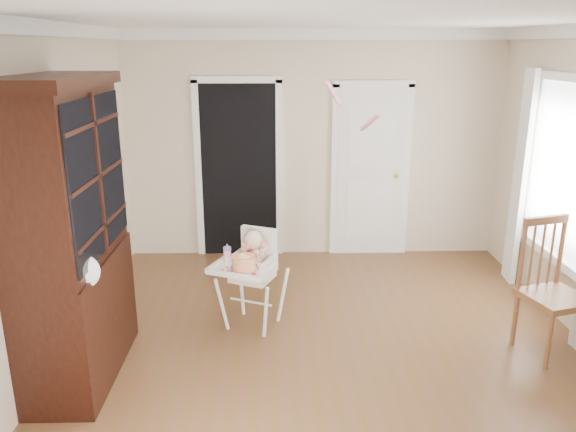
{
  "coord_description": "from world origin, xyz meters",
  "views": [
    {
      "loc": [
        -0.45,
        -4.19,
        2.5
      ],
      "look_at": [
        -0.35,
        0.46,
        1.1
      ],
      "focal_mm": 35.0,
      "sensor_mm": 36.0,
      "label": 1
    }
  ],
  "objects_px": {
    "china_cabinet": "(70,235)",
    "dining_chair": "(552,293)",
    "cake": "(244,263)",
    "high_chair": "(252,268)",
    "sippy_cup": "(227,254)"
  },
  "relations": [
    {
      "from": "china_cabinet",
      "to": "dining_chair",
      "type": "xyz_separation_m",
      "value": [
        3.83,
        0.26,
        -0.62
      ]
    },
    {
      "from": "dining_chair",
      "to": "cake",
      "type": "bearing_deg",
      "value": 156.81
    },
    {
      "from": "high_chair",
      "to": "dining_chair",
      "type": "distance_m",
      "value": 2.57
    },
    {
      "from": "cake",
      "to": "china_cabinet",
      "type": "distance_m",
      "value": 1.44
    },
    {
      "from": "cake",
      "to": "sippy_cup",
      "type": "height_order",
      "value": "sippy_cup"
    },
    {
      "from": "high_chair",
      "to": "cake",
      "type": "bearing_deg",
      "value": -82.52
    },
    {
      "from": "sippy_cup",
      "to": "china_cabinet",
      "type": "distance_m",
      "value": 1.39
    },
    {
      "from": "china_cabinet",
      "to": "high_chair",
      "type": "bearing_deg",
      "value": 30.26
    },
    {
      "from": "cake",
      "to": "china_cabinet",
      "type": "height_order",
      "value": "china_cabinet"
    },
    {
      "from": "cake",
      "to": "high_chair",
      "type": "bearing_deg",
      "value": 74.3
    },
    {
      "from": "high_chair",
      "to": "china_cabinet",
      "type": "bearing_deg",
      "value": -126.56
    },
    {
      "from": "china_cabinet",
      "to": "dining_chair",
      "type": "distance_m",
      "value": 3.89
    },
    {
      "from": "china_cabinet",
      "to": "dining_chair",
      "type": "bearing_deg",
      "value": 3.81
    },
    {
      "from": "cake",
      "to": "dining_chair",
      "type": "xyz_separation_m",
      "value": [
        2.58,
        -0.3,
        -0.17
      ]
    },
    {
      "from": "cake",
      "to": "dining_chair",
      "type": "height_order",
      "value": "dining_chair"
    }
  ]
}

